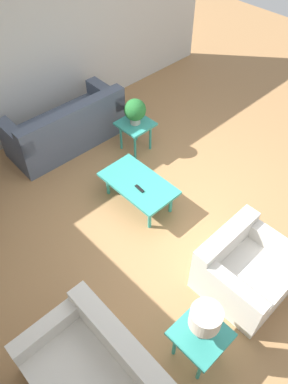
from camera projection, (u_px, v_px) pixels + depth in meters
The scene contains 11 objects.
ground_plane at pixel (180, 213), 5.30m from camera, with size 14.00×14.00×0.00m, color #A87A4C.
wall_right at pixel (41, 48), 5.82m from camera, with size 0.12×7.20×2.70m.
sofa at pixel (67, 128), 6.11m from camera, with size 0.86×1.93×0.84m.
armchair at pixel (244, 270), 4.35m from camera, with size 0.92×0.99×0.72m.
loveseat at pixel (96, 377), 3.56m from camera, with size 1.38×0.93×0.72m.
coffee_table at pixel (138, 185), 5.19m from camera, with size 1.08×0.61×0.40m.
side_table_plant at pixel (135, 127), 5.94m from camera, with size 0.50×0.50×0.52m.
side_table_lamp at pixel (200, 337), 3.67m from camera, with size 0.50×0.50×0.52m.
potted_plant at pixel (135, 111), 5.71m from camera, with size 0.34×0.34×0.42m.
table_lamp at pixel (205, 319), 3.37m from camera, with size 0.30×0.30×0.46m.
remote_control at pixel (139, 189), 5.06m from camera, with size 0.16×0.05×0.02m.
Camera 1 is at (-2.10, 2.70, 4.10)m, focal length 35.00 mm.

